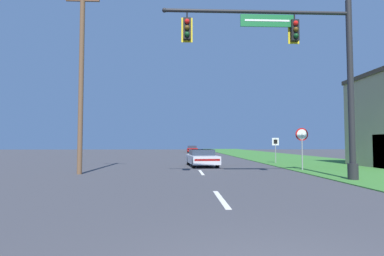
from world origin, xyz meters
The scene contains 8 objects.
grass_verge_right centered at (10.50, 30.00, 0.02)m, with size 10.00×110.00×0.04m.
road_center_line centered at (0.00, 22.00, 0.01)m, with size 0.16×34.80×0.01m.
signal_mast centered at (4.41, 10.15, 5.05)m, with size 8.61×0.47×8.31m.
car_ahead centered at (0.38, 18.67, 0.60)m, with size 2.19×4.53×1.19m.
far_car centered at (1.05, 52.05, 0.61)m, with size 1.82×4.60×1.19m.
stop_sign centered at (6.11, 14.89, 1.86)m, with size 0.76×0.07×2.50m.
route_sign_post centered at (6.54, 21.18, 1.53)m, with size 0.55×0.06×2.03m.
utility_pole_near centered at (-6.49, 13.37, 5.32)m, with size 1.80×0.26×10.31m.
Camera 1 is at (-1.20, -2.73, 1.61)m, focal length 28.00 mm.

